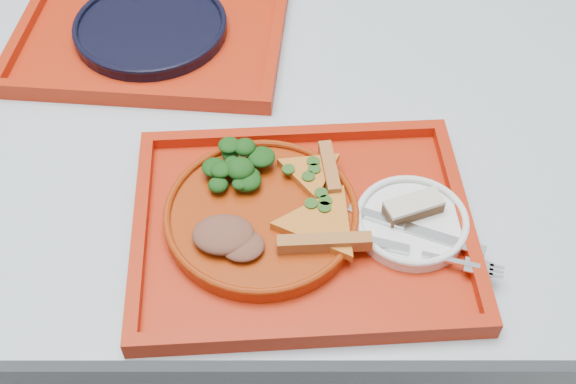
{
  "coord_description": "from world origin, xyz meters",
  "views": [
    {
      "loc": [
        0.19,
        -0.8,
        1.53
      ],
      "look_at": [
        0.19,
        -0.16,
        0.78
      ],
      "focal_mm": 45.0,
      "sensor_mm": 36.0,
      "label": 1
    }
  ],
  "objects_px": {
    "navy_plate": "(151,29)",
    "dessert_bar": "(413,207)",
    "dinner_plate": "(262,217)",
    "tray_far": "(152,35)",
    "tray_main": "(302,229)"
  },
  "relations": [
    {
      "from": "navy_plate",
      "to": "dessert_bar",
      "type": "bearing_deg",
      "value": -45.28
    },
    {
      "from": "tray_main",
      "to": "navy_plate",
      "type": "xyz_separation_m",
      "value": [
        -0.25,
        0.42,
        0.01
      ]
    },
    {
      "from": "dessert_bar",
      "to": "dinner_plate",
      "type": "bearing_deg",
      "value": 160.49
    },
    {
      "from": "dinner_plate",
      "to": "dessert_bar",
      "type": "height_order",
      "value": "dessert_bar"
    },
    {
      "from": "tray_main",
      "to": "dinner_plate",
      "type": "xyz_separation_m",
      "value": [
        -0.05,
        0.01,
        0.02
      ]
    },
    {
      "from": "tray_main",
      "to": "navy_plate",
      "type": "height_order",
      "value": "navy_plate"
    },
    {
      "from": "navy_plate",
      "to": "dinner_plate",
      "type": "bearing_deg",
      "value": -64.09
    },
    {
      "from": "tray_far",
      "to": "tray_main",
      "type": "bearing_deg",
      "value": -53.78
    },
    {
      "from": "tray_main",
      "to": "tray_far",
      "type": "relative_size",
      "value": 1.0
    },
    {
      "from": "dinner_plate",
      "to": "navy_plate",
      "type": "bearing_deg",
      "value": 115.91
    },
    {
      "from": "navy_plate",
      "to": "dessert_bar",
      "type": "relative_size",
      "value": 3.11
    },
    {
      "from": "navy_plate",
      "to": "dessert_bar",
      "type": "xyz_separation_m",
      "value": [
        0.4,
        -0.41,
        0.02
      ]
    },
    {
      "from": "dinner_plate",
      "to": "navy_plate",
      "type": "relative_size",
      "value": 1.0
    },
    {
      "from": "tray_main",
      "to": "tray_far",
      "type": "bearing_deg",
      "value": 117.72
    },
    {
      "from": "tray_main",
      "to": "dinner_plate",
      "type": "height_order",
      "value": "dinner_plate"
    }
  ]
}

